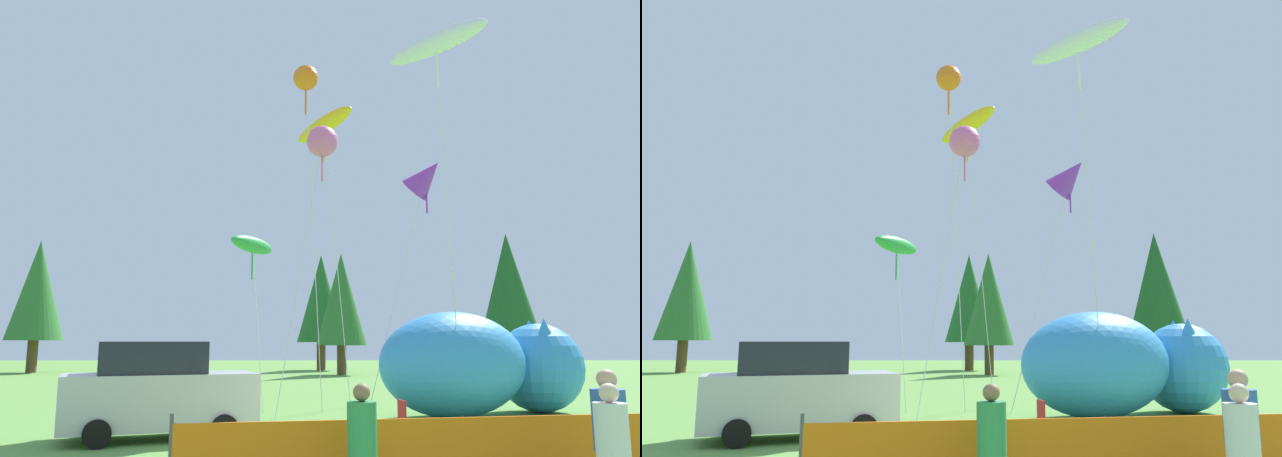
# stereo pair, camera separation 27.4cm
# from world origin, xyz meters

# --- Properties ---
(ground_plane) EXTENTS (120.00, 120.00, 0.00)m
(ground_plane) POSITION_xyz_m (0.00, 0.00, 0.00)
(ground_plane) COLOR #609342
(parked_car) EXTENTS (4.67, 3.16, 2.19)m
(parked_car) POSITION_xyz_m (-4.05, 1.92, 1.06)
(parked_car) COLOR #B7BCC1
(parked_car) RESTS_ON ground
(folding_chair) EXTENTS (0.64, 0.64, 0.96)m
(folding_chair) POSITION_xyz_m (1.57, 0.81, 0.56)
(folding_chair) COLOR maroon
(folding_chair) RESTS_ON ground
(inflatable_cat) EXTENTS (7.17, 5.17, 3.05)m
(inflatable_cat) POSITION_xyz_m (4.50, 6.11, 1.41)
(inflatable_cat) COLOR #338CD8
(inflatable_cat) RESTS_ON ground
(spectator_in_blue_shirt) EXTENTS (0.37, 0.37, 1.69)m
(spectator_in_blue_shirt) POSITION_xyz_m (0.15, -4.96, 0.92)
(spectator_in_blue_shirt) COLOR #2D2D38
(spectator_in_blue_shirt) RESTS_ON ground
(spectator_in_red_shirt) EXTENTS (0.37, 0.37, 1.72)m
(spectator_in_red_shirt) POSITION_xyz_m (2.99, -5.47, 0.94)
(spectator_in_red_shirt) COLOR #2D2D38
(spectator_in_red_shirt) RESTS_ON ground
(spectator_in_yellow_shirt) EXTENTS (0.41, 0.41, 1.86)m
(spectator_in_yellow_shirt) POSITION_xyz_m (3.16, -5.06, 1.02)
(spectator_in_yellow_shirt) COLOR #2D2D38
(spectator_in_yellow_shirt) RESTS_ON ground
(kite_purple_delta) EXTENTS (3.24, 2.10, 8.68)m
(kite_purple_delta) POSITION_xyz_m (3.45, 8.14, 7.83)
(kite_purple_delta) COLOR silver
(kite_purple_delta) RESTS_ON ground
(kite_orange_flower) EXTENTS (1.00, 0.85, 11.37)m
(kite_orange_flower) POSITION_xyz_m (-0.74, 6.88, 10.88)
(kite_orange_flower) COLOR silver
(kite_orange_flower) RESTS_ON ground
(kite_pink_octopus) EXTENTS (1.82, 2.13, 8.92)m
(kite_pink_octopus) POSITION_xyz_m (-0.21, 6.01, 8.40)
(kite_pink_octopus) COLOR silver
(kite_pink_octopus) RESTS_ON ground
(kite_white_ghost) EXTENTS (2.69, 3.39, 10.65)m
(kite_white_ghost) POSITION_xyz_m (2.88, 2.95, 10.21)
(kite_white_ghost) COLOR silver
(kite_white_ghost) RESTS_ON ground
(kite_green_fish) EXTENTS (1.81, 4.32, 6.10)m
(kite_green_fish) POSITION_xyz_m (-2.75, 10.04, 5.71)
(kite_green_fish) COLOR silver
(kite_green_fish) RESTS_ON ground
(kite_yellow_hero) EXTENTS (2.30, 2.68, 10.31)m
(kite_yellow_hero) POSITION_xyz_m (-0.11, 8.14, 9.69)
(kite_yellow_hero) COLOR silver
(kite_yellow_hero) RESTS_ON ground
(horizon_tree_east) EXTENTS (3.93, 3.93, 9.38)m
(horizon_tree_east) POSITION_xyz_m (-20.28, 31.90, 5.76)
(horizon_tree_east) COLOR brown
(horizon_tree_east) RESTS_ON ground
(horizon_tree_west) EXTENTS (3.94, 3.94, 9.41)m
(horizon_tree_west) POSITION_xyz_m (12.59, 28.87, 5.78)
(horizon_tree_west) COLOR brown
(horizon_tree_west) RESTS_ON ground
(horizon_tree_mid) EXTENTS (3.70, 3.70, 8.83)m
(horizon_tree_mid) POSITION_xyz_m (0.07, 35.51, 5.42)
(horizon_tree_mid) COLOR brown
(horizon_tree_mid) RESTS_ON ground
(horizon_tree_northeast) EXTENTS (3.37, 3.37, 8.03)m
(horizon_tree_northeast) POSITION_xyz_m (1.36, 28.99, 4.93)
(horizon_tree_northeast) COLOR brown
(horizon_tree_northeast) RESTS_ON ground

